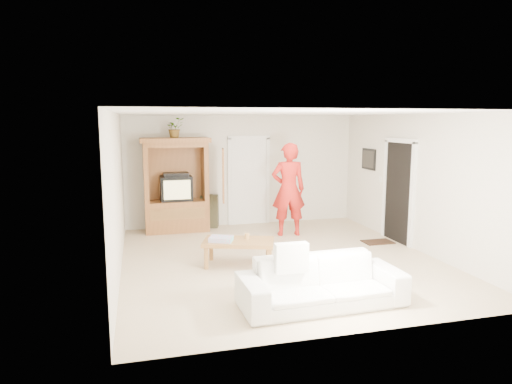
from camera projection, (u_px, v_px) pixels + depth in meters
The scene contains 19 objects.
floor at pixel (280, 259), 8.21m from camera, with size 6.00×6.00×0.00m, color tan.
ceiling at pixel (281, 113), 7.81m from camera, with size 6.00×6.00×0.00m, color white.
wall_back at pixel (242, 170), 10.88m from camera, with size 5.50×5.50×0.00m, color silver.
wall_front at pixel (361, 225), 5.14m from camera, with size 5.50×5.50×0.00m, color silver.
wall_left at pixel (117, 194), 7.33m from camera, with size 6.00×6.00×0.00m, color silver.
wall_right at pixel (418, 183), 8.70m from camera, with size 6.00×6.00×0.00m, color silver.
armoire at pixel (177, 191), 10.23m from camera, with size 1.82×1.14×2.10m.
door_back at pixel (249, 182), 10.93m from camera, with size 0.85×0.05×2.04m, color white.
doorway_right at pixel (399, 193), 9.31m from camera, with size 0.05×0.90×2.04m, color black.
framed_picture at pixel (369, 159), 10.46m from camera, with size 0.03×0.60×0.48m, color black.
doormat at pixel (378, 242), 9.36m from camera, with size 0.60×0.40×0.02m, color #382316.
plant at pixel (175, 128), 9.97m from camera, with size 0.39×0.34×0.44m, color #4C7238.
man at pixel (288, 189), 9.83m from camera, with size 0.73×0.48×2.01m, color red.
sofa at pixel (322, 282), 6.12m from camera, with size 2.21×0.86×0.65m, color white.
coffee_table at pixel (239, 243), 7.82m from camera, with size 1.34×1.00×0.45m.
towel at pixel (221, 239), 7.73m from camera, with size 0.38×0.28×0.08m, color #FD548D.
candle at pixel (247, 236), 7.90m from camera, with size 0.08×0.08×0.10m, color tan.
backpack_black at pixel (200, 219), 10.49m from camera, with size 0.36×0.21×0.45m, color black, non-canonical shape.
backpack_olive at pixel (210, 211), 10.67m from camera, with size 0.40×0.29×0.75m, color #47442B, non-canonical shape.
Camera 1 is at (-2.41, -7.56, 2.46)m, focal length 32.00 mm.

